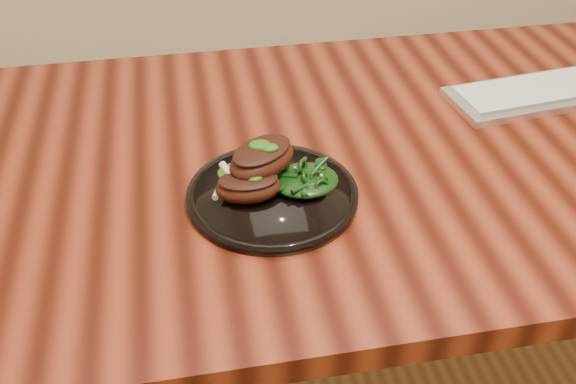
# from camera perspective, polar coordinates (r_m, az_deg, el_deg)

# --- Properties ---
(desk) EXTENTS (1.60, 0.80, 0.75)m
(desk) POSITION_cam_1_polar(r_m,az_deg,el_deg) (1.13, 10.78, 1.04)
(desk) COLOR #320D06
(desk) RESTS_ON ground
(plate) EXTENTS (0.25, 0.25, 0.02)m
(plate) POSITION_cam_1_polar(r_m,az_deg,el_deg) (0.93, -1.39, -0.22)
(plate) COLOR black
(plate) RESTS_ON desk
(lamb_chop_front) EXTENTS (0.10, 0.07, 0.04)m
(lamb_chop_front) POSITION_cam_1_polar(r_m,az_deg,el_deg) (0.90, -3.58, 0.55)
(lamb_chop_front) COLOR #3A150B
(lamb_chop_front) RESTS_ON plate
(lamb_chop_back) EXTENTS (0.13, 0.12, 0.05)m
(lamb_chop_back) POSITION_cam_1_polar(r_m,az_deg,el_deg) (0.92, -2.38, 3.03)
(lamb_chop_back) COLOR #3A150B
(lamb_chop_back) RESTS_ON plate
(herb_smear) EXTENTS (0.09, 0.06, 0.01)m
(herb_smear) POSITION_cam_1_polar(r_m,az_deg,el_deg) (0.96, -3.74, 1.89)
(herb_smear) COLOR #164507
(herb_smear) RESTS_ON plate
(greens_heap) EXTENTS (0.10, 0.09, 0.04)m
(greens_heap) POSITION_cam_1_polar(r_m,az_deg,el_deg) (0.92, 1.53, 1.40)
(greens_heap) COLOR black
(greens_heap) RESTS_ON plate
(keyboard) EXTENTS (0.44, 0.18, 0.02)m
(keyboard) POSITION_cam_1_polar(r_m,az_deg,el_deg) (1.29, 23.09, 8.43)
(keyboard) COLOR silver
(keyboard) RESTS_ON desk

